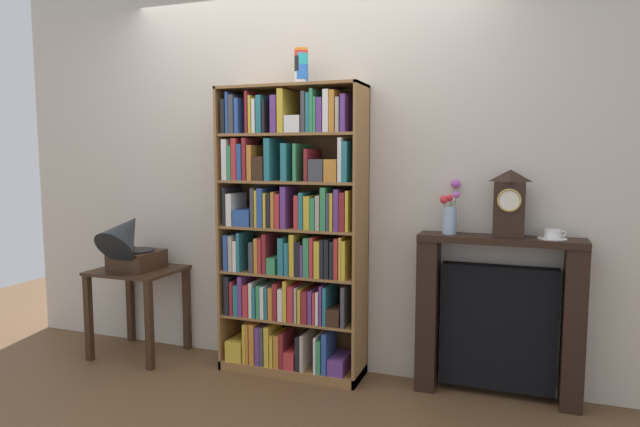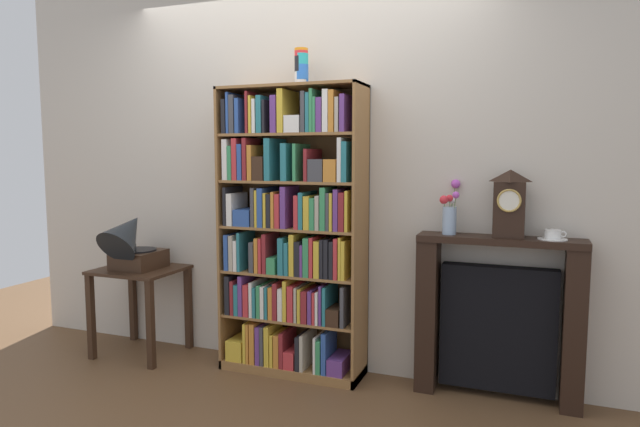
{
  "view_description": "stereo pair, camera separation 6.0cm",
  "coord_description": "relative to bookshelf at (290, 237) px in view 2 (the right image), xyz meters",
  "views": [
    {
      "loc": [
        1.4,
        -3.16,
        1.44
      ],
      "look_at": [
        0.2,
        0.12,
        1.07
      ],
      "focal_mm": 31.01,
      "sensor_mm": 36.0,
      "label": 1
    },
    {
      "loc": [
        1.46,
        -3.14,
        1.44
      ],
      "look_at": [
        0.2,
        0.12,
        1.07
      ],
      "focal_mm": 31.01,
      "sensor_mm": 36.0,
      "label": 2
    }
  ],
  "objects": [
    {
      "name": "wall_back",
      "position": [
        0.07,
        0.21,
        0.43
      ],
      "size": [
        4.72,
        0.08,
        2.68
      ],
      "primitive_type": "cube",
      "color": "beige",
      "rests_on": "ground"
    },
    {
      "name": "gramophone",
      "position": [
        -1.15,
        -0.16,
        -0.07
      ],
      "size": [
        0.29,
        0.48,
        0.48
      ],
      "color": "#382316",
      "rests_on": "side_table_left"
    },
    {
      "name": "cup_stack",
      "position": [
        0.08,
        0.01,
        1.09
      ],
      "size": [
        0.09,
        0.09,
        0.23
      ],
      "color": "blue",
      "rests_on": "bookshelf"
    },
    {
      "name": "ground_plane",
      "position": [
        0.01,
        -0.11,
        -0.91
      ],
      "size": [
        7.72,
        6.4,
        0.02
      ],
      "primitive_type": "cube",
      "color": "brown"
    },
    {
      "name": "teacup_with_saucer",
      "position": [
        1.58,
        0.06,
        0.09
      ],
      "size": [
        0.16,
        0.16,
        0.06
      ],
      "color": "white",
      "rests_on": "fireplace_mantel"
    },
    {
      "name": "fireplace_mantel",
      "position": [
        1.3,
        0.08,
        -0.43
      ],
      "size": [
        0.94,
        0.21,
        0.97
      ],
      "color": "black",
      "rests_on": "ground"
    },
    {
      "name": "side_table_left",
      "position": [
        -1.15,
        -0.08,
        -0.42
      ],
      "size": [
        0.57,
        0.5,
        0.63
      ],
      "color": "#382316",
      "rests_on": "ground"
    },
    {
      "name": "flower_vase",
      "position": [
        1.01,
        0.07,
        0.2
      ],
      "size": [
        0.12,
        0.18,
        0.32
      ],
      "color": "#99B2D1",
      "rests_on": "fireplace_mantel"
    },
    {
      "name": "bookshelf",
      "position": [
        0.0,
        0.0,
        0.0
      ],
      "size": [
        0.95,
        0.32,
        1.88
      ],
      "color": "olive",
      "rests_on": "ground"
    },
    {
      "name": "mantel_clock",
      "position": [
        1.34,
        0.06,
        0.26
      ],
      "size": [
        0.17,
        0.15,
        0.39
      ],
      "color": "black",
      "rests_on": "fireplace_mantel"
    }
  ]
}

